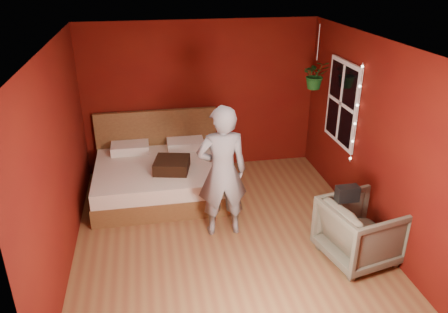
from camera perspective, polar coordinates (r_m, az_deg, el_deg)
floor at (r=6.15m, az=0.06°, el=-10.09°), size 4.50×4.50×0.00m
room_walls at (r=5.38m, az=0.07°, el=4.82°), size 4.04×4.54×2.62m
window at (r=6.85m, az=15.14°, el=6.73°), size 0.05×0.97×1.27m
fairy_lights at (r=6.39m, az=16.87°, el=5.27°), size 0.04×0.04×1.45m
bed at (r=7.15m, az=-8.28°, el=-2.32°), size 2.07×1.76×1.14m
person at (r=5.75m, az=-0.24°, el=-2.05°), size 0.68×0.45×1.84m
armchair at (r=5.76m, az=17.39°, el=-9.27°), size 1.04×1.02×0.80m
handbag at (r=5.50m, az=15.81°, el=-4.69°), size 0.28×0.14×0.20m
throw_pillow at (r=6.72m, az=-6.82°, el=-1.10°), size 0.61×0.61×0.18m
hanging_plant at (r=7.05m, az=11.87°, el=10.41°), size 0.45×0.40×0.99m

